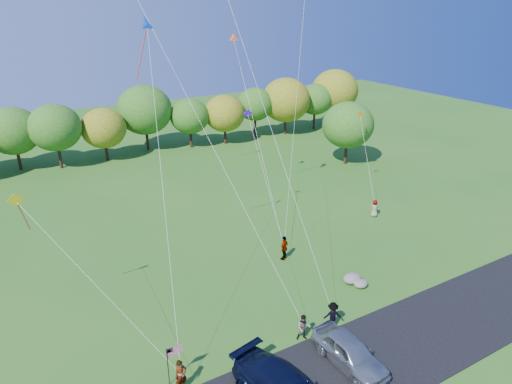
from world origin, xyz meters
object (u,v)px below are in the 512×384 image
Objects in this scene: flyer_b at (304,328)px; flyer_e at (375,208)px; flyer_c at (333,315)px; flyer_d at (284,248)px; minivan_silver at (350,352)px; flyer_a at (181,376)px.

flyer_b is 1.01× the size of flyer_e.
flyer_b is 18.11m from flyer_e.
flyer_d is (1.82, 7.99, 0.11)m from flyer_c.
minivan_silver is 11.26m from flyer_d.
flyer_a is 9.50m from flyer_c.
flyer_a is at bearing 158.88° from minivan_silver.
flyer_b is at bearing 31.81° from flyer_d.
flyer_c is 0.89× the size of flyer_d.
minivan_silver is 2.91× the size of flyer_e.
flyer_d is at bearing 38.10° from flyer_e.
minivan_silver is 2.63× the size of flyer_a.
flyer_c is (9.50, 0.00, -0.04)m from flyer_a.
flyer_d is at bearing 72.54° from minivan_silver.
flyer_e is at bearing -115.85° from flyer_c.
flyer_a is 13.85m from flyer_d.
flyer_c is 16.42m from flyer_e.
flyer_a reaches higher than flyer_c.
flyer_a is 1.10× the size of flyer_b.
flyer_c reaches higher than minivan_silver.
flyer_b is at bearing -6.91° from flyer_a.
flyer_a is 7.41m from flyer_b.
flyer_e is at bearing 60.22° from flyer_b.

